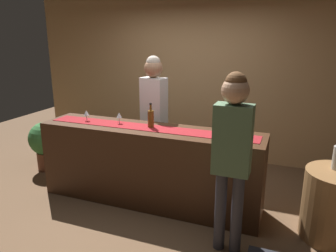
{
  "coord_description": "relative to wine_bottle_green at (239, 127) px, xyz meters",
  "views": [
    {
      "loc": [
        1.57,
        -3.39,
        2.05
      ],
      "look_at": [
        0.25,
        0.0,
        1.03
      ],
      "focal_mm": 34.36,
      "sensor_mm": 36.0,
      "label": 1
    }
  ],
  "objects": [
    {
      "name": "wine_glass_near_customer",
      "position": [
        -1.5,
        0.01,
        -0.01
      ],
      "size": [
        0.07,
        0.07,
        0.14
      ],
      "color": "silver",
      "rests_on": "bar_counter"
    },
    {
      "name": "wine_bottle_green",
      "position": [
        0.0,
        0.0,
        0.0
      ],
      "size": [
        0.07,
        0.07,
        0.3
      ],
      "color": "#194723",
      "rests_on": "bar_counter"
    },
    {
      "name": "counter_runner_cloth",
      "position": [
        -1.07,
        -0.03,
        -0.11
      ],
      "size": [
        2.64,
        0.28,
        0.01
      ],
      "primitive_type": "cube",
      "color": "maroon",
      "rests_on": "bar_counter"
    },
    {
      "name": "wine_glass_far_end",
      "position": [
        -0.19,
        -0.08,
        -0.01
      ],
      "size": [
        0.07,
        0.07,
        0.14
      ],
      "color": "silver",
      "rests_on": "bar_counter"
    },
    {
      "name": "potted_plant_tall",
      "position": [
        -3.02,
        0.34,
        -0.65
      ],
      "size": [
        0.52,
        0.52,
        0.76
      ],
      "color": "brown",
      "rests_on": "ground"
    },
    {
      "name": "wine_glass_mid_counter",
      "position": [
        -1.96,
        -0.03,
        -0.01
      ],
      "size": [
        0.07,
        0.07,
        0.14
      ],
      "color": "silver",
      "rests_on": "bar_counter"
    },
    {
      "name": "bartender",
      "position": [
        -1.26,
        0.55,
        0.04
      ],
      "size": [
        0.37,
        0.26,
        1.8
      ],
      "rotation": [
        0.0,
        0.0,
        2.94
      ],
      "color": "#26262B",
      "rests_on": "ground"
    },
    {
      "name": "bar_counter",
      "position": [
        -1.07,
        -0.03,
        -0.6
      ],
      "size": [
        2.78,
        0.6,
        0.98
      ],
      "primitive_type": "cube",
      "color": "#3D2314",
      "rests_on": "ground"
    },
    {
      "name": "ground_plane",
      "position": [
        -1.07,
        -0.03,
        -1.09
      ],
      "size": [
        10.0,
        10.0,
        0.0
      ],
      "primitive_type": "plane",
      "color": "brown"
    },
    {
      "name": "back_wall",
      "position": [
        -1.07,
        1.87,
        0.36
      ],
      "size": [
        6.0,
        0.12,
        2.9
      ],
      "primitive_type": "cube",
      "color": "tan",
      "rests_on": "ground"
    },
    {
      "name": "wine_bottle_amber",
      "position": [
        -1.05,
        -0.01,
        0.0
      ],
      "size": [
        0.07,
        0.07,
        0.3
      ],
      "color": "brown",
      "rests_on": "bar_counter"
    },
    {
      "name": "customer_sipping",
      "position": [
        0.04,
        -0.64,
        0.01
      ],
      "size": [
        0.34,
        0.25,
        1.76
      ],
      "rotation": [
        0.0,
        0.0,
        -0.01
      ],
      "color": "#33333D",
      "rests_on": "ground"
    }
  ]
}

